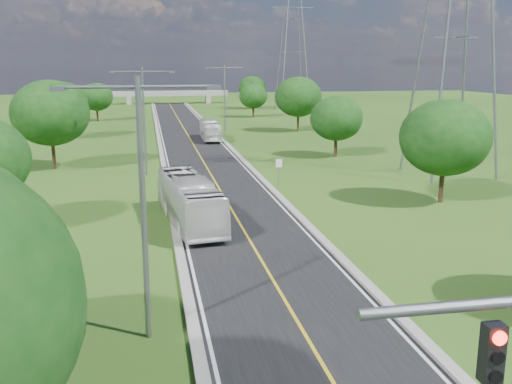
% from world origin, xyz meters
% --- Properties ---
extents(ground, '(260.00, 260.00, 0.00)m').
position_xyz_m(ground, '(0.00, 60.00, 0.00)').
color(ground, '#294B15').
rests_on(ground, ground).
extents(road, '(8.00, 150.00, 0.06)m').
position_xyz_m(road, '(0.00, 66.00, 0.03)').
color(road, black).
rests_on(road, ground).
extents(curb_left, '(0.50, 150.00, 0.22)m').
position_xyz_m(curb_left, '(-4.25, 66.00, 0.11)').
color(curb_left, gray).
rests_on(curb_left, ground).
extents(curb_right, '(0.50, 150.00, 0.22)m').
position_xyz_m(curb_right, '(4.25, 66.00, 0.11)').
color(curb_right, gray).
rests_on(curb_right, ground).
extents(speed_limit_sign, '(0.55, 0.09, 2.40)m').
position_xyz_m(speed_limit_sign, '(5.20, 37.98, 1.60)').
color(speed_limit_sign, slate).
rests_on(speed_limit_sign, ground).
extents(overpass, '(30.00, 3.00, 3.20)m').
position_xyz_m(overpass, '(0.00, 140.00, 2.41)').
color(overpass, gray).
rests_on(overpass, ground).
extents(streetlight_near_left, '(5.90, 0.25, 10.00)m').
position_xyz_m(streetlight_near_left, '(-6.00, 12.00, 5.94)').
color(streetlight_near_left, slate).
rests_on(streetlight_near_left, ground).
extents(streetlight_mid_left, '(5.90, 0.25, 10.00)m').
position_xyz_m(streetlight_mid_left, '(-6.00, 45.00, 5.94)').
color(streetlight_mid_left, slate).
rests_on(streetlight_mid_left, ground).
extents(streetlight_far_right, '(5.90, 0.25, 10.00)m').
position_xyz_m(streetlight_far_right, '(6.00, 78.00, 5.94)').
color(streetlight_far_right, slate).
rests_on(streetlight_far_right, ground).
extents(power_tower_near, '(9.00, 6.40, 28.00)m').
position_xyz_m(power_tower_near, '(22.00, 40.00, 14.01)').
color(power_tower_near, slate).
rests_on(power_tower_near, ground).
extents(power_tower_far, '(9.00, 6.40, 28.00)m').
position_xyz_m(power_tower_far, '(26.00, 115.00, 14.01)').
color(power_tower_far, slate).
rests_on(power_tower_far, ground).
extents(tree_lc, '(7.56, 7.56, 8.79)m').
position_xyz_m(tree_lc, '(-15.00, 50.00, 5.58)').
color(tree_lc, black).
rests_on(tree_lc, ground).
extents(tree_ld, '(6.72, 6.72, 7.82)m').
position_xyz_m(tree_ld, '(-17.00, 74.00, 4.95)').
color(tree_ld, black).
rests_on(tree_ld, ground).
extents(tree_le, '(5.88, 5.88, 6.84)m').
position_xyz_m(tree_le, '(-14.50, 98.00, 4.33)').
color(tree_le, black).
rests_on(tree_le, ground).
extents(tree_rb, '(6.72, 6.72, 7.82)m').
position_xyz_m(tree_rb, '(16.00, 30.00, 4.95)').
color(tree_rb, black).
rests_on(tree_rb, ground).
extents(tree_rc, '(5.88, 5.88, 6.84)m').
position_xyz_m(tree_rc, '(15.00, 52.00, 4.33)').
color(tree_rc, black).
rests_on(tree_rc, ground).
extents(tree_rd, '(7.14, 7.14, 8.30)m').
position_xyz_m(tree_rd, '(17.00, 76.00, 5.27)').
color(tree_rd, black).
rests_on(tree_rd, ground).
extents(tree_re, '(5.46, 5.46, 6.35)m').
position_xyz_m(tree_re, '(14.50, 100.00, 4.02)').
color(tree_re, black).
rests_on(tree_re, ground).
extents(tree_rf, '(6.30, 6.30, 7.33)m').
position_xyz_m(tree_rf, '(18.00, 120.00, 4.64)').
color(tree_rf, black).
rests_on(tree_rf, ground).
extents(bus_outbound, '(2.45, 9.52, 2.64)m').
position_xyz_m(bus_outbound, '(2.68, 68.44, 1.38)').
color(bus_outbound, silver).
rests_on(bus_outbound, road).
extents(bus_inbound, '(3.90, 11.36, 3.10)m').
position_xyz_m(bus_inbound, '(-3.20, 27.63, 1.61)').
color(bus_inbound, silver).
rests_on(bus_inbound, road).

